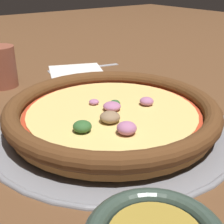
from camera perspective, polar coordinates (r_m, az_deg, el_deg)
name	(u,v)px	position (r m, az deg, el deg)	size (l,w,h in m)	color
ground_plane	(112,127)	(0.50, 0.00, -2.69)	(3.00, 3.00, 0.00)	brown
pizza_tray	(112,124)	(0.50, 0.00, -2.30)	(0.39, 0.39, 0.01)	gray
pizza	(112,111)	(0.49, 0.00, 0.12)	(0.33, 0.33, 0.04)	#A86B33
drinking_cup	(0,67)	(0.71, -19.80, 7.79)	(0.07, 0.07, 0.09)	brown
napkin	(77,72)	(0.77, -6.40, 7.24)	(0.19, 0.17, 0.01)	white
fork	(80,68)	(0.81, -5.90, 7.98)	(0.06, 0.19, 0.00)	#B7B7BC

